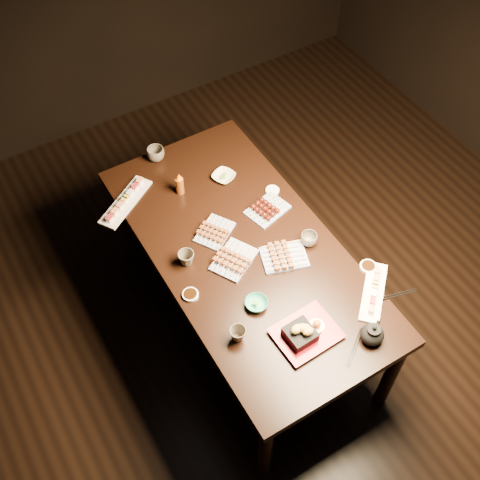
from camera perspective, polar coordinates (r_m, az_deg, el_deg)
name	(u,v)px	position (r m, az deg, el deg)	size (l,w,h in m)	color
ground	(316,343)	(3.73, 7.21, -9.67)	(5.00, 5.00, 0.00)	black
dining_table	(244,288)	(3.46, 0.43, -4.53)	(0.90, 1.80, 0.75)	black
sushi_platter_near	(374,290)	(3.05, 12.58, -4.69)	(0.36, 0.10, 0.04)	white
sushi_platter_far	(125,200)	(3.39, -10.82, 3.74)	(0.39, 0.11, 0.05)	white
yakitori_plate_center	(234,257)	(3.08, -0.59, -1.66)	(0.23, 0.17, 0.06)	#828EB6
yakitori_plate_right	(284,255)	(3.10, 4.24, -1.41)	(0.23, 0.17, 0.06)	#828EB6
yakitori_plate_left	(215,230)	(3.19, -2.43, 0.96)	(0.21, 0.15, 0.05)	#828EB6
tsukune_plate	(268,207)	(3.29, 2.62, 3.10)	(0.22, 0.16, 0.06)	#828EB6
edamame_bowl_green	(256,304)	(2.94, 1.56, -6.05)	(0.11, 0.11, 0.04)	teal
edamame_bowl_cream	(224,177)	(3.46, -1.55, 6.03)	(0.12, 0.12, 0.03)	beige
tempura_tray	(307,329)	(2.84, 6.36, -8.43)	(0.30, 0.24, 0.11)	black
teacup_near_left	(238,334)	(2.83, -0.20, -8.93)	(0.08, 0.08, 0.07)	#51483E
teacup_mid_right	(309,239)	(3.16, 6.53, 0.08)	(0.09, 0.09, 0.07)	#51483E
teacup_far_left	(186,258)	(3.07, -5.11, -1.74)	(0.08, 0.08, 0.08)	#51483E
teacup_far_right	(156,154)	(3.58, -8.00, 8.09)	(0.10, 0.10, 0.08)	#51483E
teapot	(373,333)	(2.88, 12.47, -8.61)	(0.13, 0.13, 0.11)	black
condiment_bottle	(179,183)	(3.36, -5.76, 5.37)	(0.05, 0.05, 0.15)	#6D300E
sauce_dish_west	(190,295)	(2.99, -4.72, -5.18)	(0.08, 0.08, 0.01)	white
sauce_dish_east	(272,191)	(3.40, 3.09, 4.70)	(0.08, 0.08, 0.01)	white
sauce_dish_se	(368,266)	(3.14, 12.04, -2.47)	(0.09, 0.09, 0.01)	white
sauce_dish_nw	(125,201)	(3.40, -10.86, 3.62)	(0.08, 0.08, 0.01)	white
chopsticks_near	(355,347)	(2.89, 10.85, -9.95)	(0.22, 0.02, 0.01)	black
chopsticks_se	(396,295)	(3.08, 14.54, -5.09)	(0.23, 0.02, 0.01)	black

